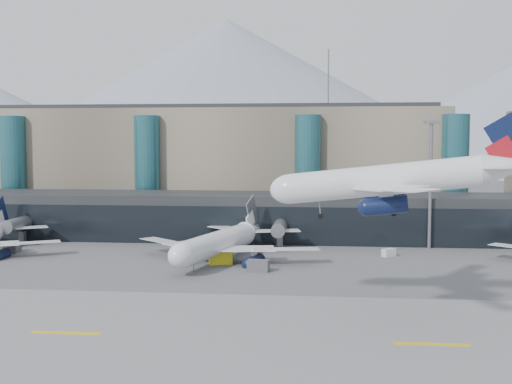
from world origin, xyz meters
The scene contains 15 objects.
ground centered at (0.00, 0.00, 0.00)m, with size 900.00×900.00×0.00m, color #515154.
runway_strip centered at (0.00, -15.00, 0.02)m, with size 400.00×40.00×0.04m, color slate.
runway_markings centered at (0.00, -15.00, 0.05)m, with size 128.00×1.00×0.02m.
concourse centered at (-0.02, 57.73, 4.97)m, with size 170.00×27.00×10.00m.
terminal_main centered at (-25.00, 90.00, 15.44)m, with size 130.00×30.00×31.00m.
teal_towers centered at (-14.99, 74.01, 14.01)m, with size 116.40×19.40×46.00m.
mountain_ridge centered at (15.97, 380.00, 45.74)m, with size 910.00×400.00×110.00m.
lightmast_mid centered at (30.00, 48.00, 14.42)m, with size 3.00×1.20×25.60m.
hero_jet centered at (19.00, -2.98, 17.85)m, with size 33.21×33.50×10.84m.
jet_parked_mid centered at (-9.06, 32.47, 4.58)m, with size 36.21×37.75×12.12m.
veh_b centered at (-13.16, 40.96, 0.70)m, with size 2.42×1.49×1.39m, color yellow.
veh_c centered at (-1.98, 21.42, 0.97)m, with size 3.51×1.85×1.95m, color #4E4E53.
veh_d centered at (20.95, 37.96, 0.72)m, with size 2.54×1.36×1.45m, color silver.
veh_f centered at (-50.99, 35.24, 0.94)m, with size 3.37×1.78×1.88m, color #4E4E53.
veh_h centered at (-9.18, 27.28, 1.09)m, with size 3.96×2.08×2.19m, color yellow.
Camera 1 is at (8.16, -82.59, 21.21)m, focal length 45.00 mm.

